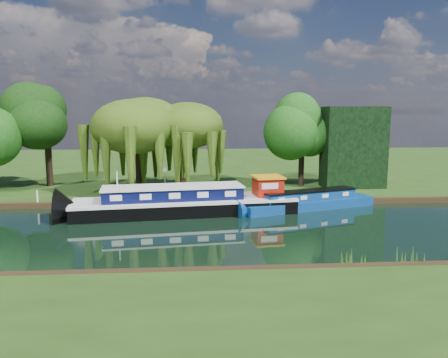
{
  "coord_description": "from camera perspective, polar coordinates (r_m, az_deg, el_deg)",
  "views": [
    {
      "loc": [
        3.08,
        -28.42,
        7.98
      ],
      "look_at": [
        5.42,
        4.83,
        2.8
      ],
      "focal_mm": 35.0,
      "sensor_mm": 36.0,
      "label": 1
    }
  ],
  "objects": [
    {
      "name": "tree_far_mid",
      "position": [
        47.59,
        -22.19,
        6.97
      ],
      "size": [
        5.79,
        5.79,
        9.47
      ],
      "color": "black",
      "rests_on": "far_bank"
    },
    {
      "name": "mooring_posts",
      "position": [
        37.65,
        -9.41,
        -2.05
      ],
      "size": [
        19.16,
        0.16,
        1.0
      ],
      "color": "silver",
      "rests_on": "far_bank"
    },
    {
      "name": "reeds_near",
      "position": [
        22.45,
        6.05,
        -10.54
      ],
      "size": [
        33.7,
        1.5,
        1.1
      ],
      "color": "#1C5015",
      "rests_on": "ground"
    },
    {
      "name": "white_cruiser",
      "position": [
        37.72,
        11.76,
        -3.57
      ],
      "size": [
        2.44,
        2.23,
        1.09
      ],
      "primitive_type": "imported",
      "rotation": [
        0.0,
        0.0,
        1.33
      ],
      "color": "silver",
      "rests_on": "ground"
    },
    {
      "name": "ground",
      "position": [
        29.67,
        -9.9,
        -6.9
      ],
      "size": [
        120.0,
        120.0,
        0.0
      ],
      "primitive_type": "plane",
      "color": "black"
    },
    {
      "name": "narrowboat",
      "position": [
        36.65,
        11.08,
        -2.94
      ],
      "size": [
        11.7,
        5.63,
        1.71
      ],
      "rotation": [
        0.0,
        0.0,
        0.33
      ],
      "color": "navy",
      "rests_on": "ground"
    },
    {
      "name": "conifer_hedge",
      "position": [
        45.44,
        16.54,
        4.01
      ],
      "size": [
        6.0,
        3.0,
        8.0
      ],
      "primitive_type": "cube",
      "color": "black",
      "rests_on": "far_bank"
    },
    {
      "name": "lamppost",
      "position": [
        39.4,
        -7.74,
        0.64
      ],
      "size": [
        0.36,
        0.36,
        2.56
      ],
      "color": "silver",
      "rests_on": "far_bank"
    },
    {
      "name": "willow_right",
      "position": [
        41.67,
        -5.44,
        6.01
      ],
      "size": [
        6.2,
        6.2,
        7.55
      ],
      "color": "black",
      "rests_on": "far_bank"
    },
    {
      "name": "far_bank",
      "position": [
        62.97,
        -6.8,
        1.69
      ],
      "size": [
        120.0,
        52.0,
        0.45
      ],
      "primitive_type": "cube",
      "color": "#1E3B10",
      "rests_on": "ground"
    },
    {
      "name": "willow_left",
      "position": [
        41.38,
        -11.15,
        6.6
      ],
      "size": [
        6.94,
        6.94,
        8.32
      ],
      "color": "black",
      "rests_on": "far_bank"
    },
    {
      "name": "dutch_barge",
      "position": [
        34.5,
        -4.8,
        -3.03
      ],
      "size": [
        17.69,
        6.01,
        3.66
      ],
      "rotation": [
        0.0,
        0.0,
        0.12
      ],
      "color": "black",
      "rests_on": "ground"
    },
    {
      "name": "tree_far_right",
      "position": [
        44.88,
        10.18,
        6.13
      ],
      "size": [
        4.9,
        4.9,
        8.03
      ],
      "color": "black",
      "rests_on": "far_bank"
    }
  ]
}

